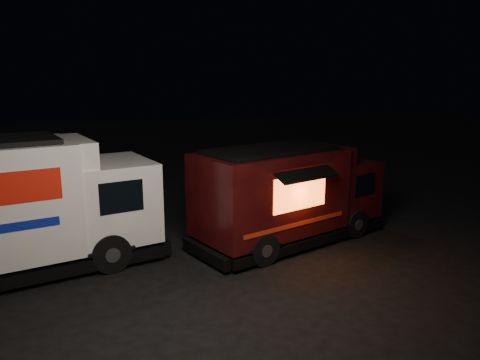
% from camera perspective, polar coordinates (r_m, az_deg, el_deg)
% --- Properties ---
extents(ground, '(80.00, 80.00, 0.00)m').
position_cam_1_polar(ground, '(12.26, -4.63, -10.18)').
color(ground, black).
rests_on(ground, ground).
extents(white_truck, '(7.77, 4.28, 3.34)m').
position_cam_1_polar(white_truck, '(12.40, -26.59, -3.10)').
color(white_truck, white).
rests_on(white_truck, ground).
extents(red_truck, '(6.46, 4.15, 2.82)m').
position_cam_1_polar(red_truck, '(13.57, 6.22, -1.67)').
color(red_truck, '#3E0C0B').
rests_on(red_truck, ground).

